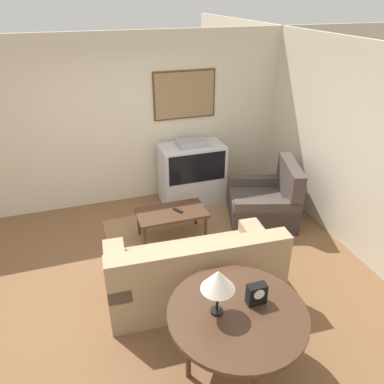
% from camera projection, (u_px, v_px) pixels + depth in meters
% --- Properties ---
extents(ground_plane, '(12.00, 12.00, 0.00)m').
position_uv_depth(ground_plane, '(163.00, 274.00, 4.79)').
color(ground_plane, brown).
extents(wall_back, '(12.00, 0.10, 2.70)m').
position_uv_depth(wall_back, '(127.00, 122.00, 5.92)').
color(wall_back, beige).
rests_on(wall_back, ground_plane).
extents(wall_right, '(0.06, 12.00, 2.70)m').
position_uv_depth(wall_right, '(355.00, 151.00, 4.86)').
color(wall_right, beige).
rests_on(wall_right, ground_plane).
extents(area_rug, '(2.13, 1.43, 0.01)m').
position_uv_depth(area_rug, '(180.00, 234.00, 5.56)').
color(area_rug, '#99704C').
rests_on(area_rug, ground_plane).
extents(tv, '(1.03, 0.58, 1.09)m').
position_uv_depth(tv, '(192.00, 173.00, 6.23)').
color(tv, silver).
rests_on(tv, ground_plane).
extents(couch, '(2.01, 1.04, 0.91)m').
position_uv_depth(couch, '(194.00, 273.00, 4.32)').
color(couch, tan).
rests_on(couch, ground_plane).
extents(armchair, '(1.21, 1.20, 0.95)m').
position_uv_depth(armchair, '(265.00, 203.00, 5.79)').
color(armchair, '#473D38').
rests_on(armchair, ground_plane).
extents(coffee_table, '(0.98, 0.53, 0.44)m').
position_uv_depth(coffee_table, '(171.00, 214.00, 5.31)').
color(coffee_table, '#472D1E').
rests_on(coffee_table, ground_plane).
extents(console_table, '(1.22, 1.22, 0.76)m').
position_uv_depth(console_table, '(237.00, 317.00, 3.25)').
color(console_table, '#472D1E').
rests_on(console_table, ground_plane).
extents(table_lamp, '(0.29, 0.29, 0.45)m').
position_uv_depth(table_lamp, '(218.00, 281.00, 3.05)').
color(table_lamp, black).
rests_on(table_lamp, console_table).
extents(mantel_clock, '(0.17, 0.10, 0.20)m').
position_uv_depth(mantel_clock, '(257.00, 294.00, 3.27)').
color(mantel_clock, black).
rests_on(mantel_clock, console_table).
extents(remote, '(0.12, 0.16, 0.02)m').
position_uv_depth(remote, '(178.00, 210.00, 5.29)').
color(remote, black).
rests_on(remote, coffee_table).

